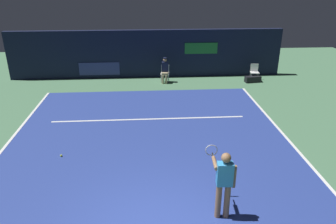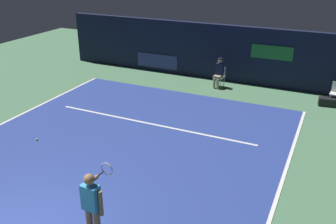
# 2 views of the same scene
# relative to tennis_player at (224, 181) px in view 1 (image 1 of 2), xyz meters

# --- Properties ---
(ground_plane) EXTENTS (29.59, 29.59, 0.00)m
(ground_plane) POSITION_rel_tennis_player_xyz_m (-1.65, 3.85, -0.99)
(ground_plane) COLOR #4C7A56
(court_surface) EXTENTS (9.74, 10.58, 0.01)m
(court_surface) POSITION_rel_tennis_player_xyz_m (-1.65, 3.85, -0.98)
(court_surface) COLOR navy
(court_surface) RESTS_ON ground
(line_sideline_left) EXTENTS (0.10, 10.58, 0.01)m
(line_sideline_left) POSITION_rel_tennis_player_xyz_m (3.17, 3.85, -0.97)
(line_sideline_left) COLOR white
(line_sideline_left) RESTS_ON court_surface
(line_sideline_right) EXTENTS (0.10, 10.58, 0.01)m
(line_sideline_right) POSITION_rel_tennis_player_xyz_m (-6.46, 3.85, -0.97)
(line_sideline_right) COLOR white
(line_sideline_right) RESTS_ON court_surface
(line_service) EXTENTS (7.60, 0.10, 0.01)m
(line_service) POSITION_rel_tennis_player_xyz_m (-1.65, 5.70, -0.97)
(line_service) COLOR white
(line_service) RESTS_ON court_surface
(back_wall) EXTENTS (14.92, 0.33, 2.60)m
(back_wall) POSITION_rel_tennis_player_xyz_m (-1.65, 11.58, 0.31)
(back_wall) COLOR #141933
(back_wall) RESTS_ON ground
(tennis_player) EXTENTS (0.57, 0.95, 1.73)m
(tennis_player) POSITION_rel_tennis_player_xyz_m (0.00, 0.00, 0.00)
(tennis_player) COLOR #8C6647
(tennis_player) RESTS_ON ground
(line_judge_on_chair) EXTENTS (0.49, 0.57, 1.32)m
(line_judge_on_chair) POSITION_rel_tennis_player_xyz_m (-0.71, 10.49, -0.30)
(line_judge_on_chair) COLOR white
(line_judge_on_chair) RESTS_ON ground
(courtside_chair_near) EXTENTS (0.48, 0.45, 0.88)m
(courtside_chair_near) POSITION_rel_tennis_player_xyz_m (4.16, 10.54, -0.49)
(courtside_chair_near) COLOR white
(courtside_chair_near) RESTS_ON ground
(tennis_ball) EXTENTS (0.07, 0.07, 0.07)m
(tennis_ball) POSITION_rel_tennis_player_xyz_m (-4.44, 3.02, -0.94)
(tennis_ball) COLOR #CCE033
(tennis_ball) RESTS_ON court_surface
(equipment_bag) EXTENTS (0.88, 0.44, 0.32)m
(equipment_bag) POSITION_rel_tennis_player_xyz_m (3.98, 10.19, -0.83)
(equipment_bag) COLOR black
(equipment_bag) RESTS_ON ground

